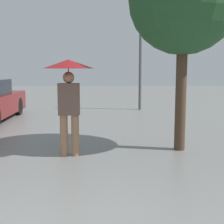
# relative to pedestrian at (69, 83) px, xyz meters

# --- Properties ---
(pedestrian) EXTENTS (0.95, 0.95, 1.84)m
(pedestrian) POSITION_rel_pedestrian_xyz_m (0.00, 0.00, 0.00)
(pedestrian) COLOR #9E7051
(pedestrian) RESTS_ON ground_plane
(tree) EXTENTS (2.18, 2.18, 4.12)m
(tree) POSITION_rel_pedestrian_xyz_m (2.24, 0.36, 1.60)
(tree) COLOR #473323
(tree) RESTS_ON ground_plane
(street_lamp) EXTENTS (0.27, 0.27, 4.00)m
(street_lamp) POSITION_rel_pedestrian_xyz_m (2.27, 6.91, 1.00)
(street_lamp) COLOR #515456
(street_lamp) RESTS_ON ground_plane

